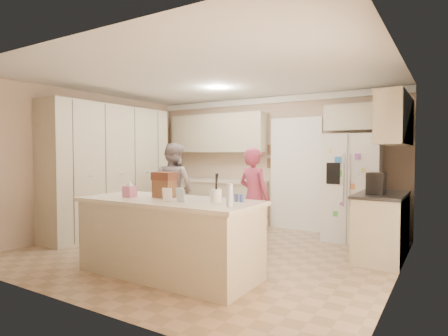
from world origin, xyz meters
The scene contains 41 objects.
floor centered at (0.00, 0.00, -0.01)m, with size 5.20×4.60×0.02m, color #A18363.
ceiling centered at (0.00, 0.00, 2.61)m, with size 5.20×4.60×0.02m, color white.
wall_back centered at (0.00, 2.31, 1.30)m, with size 5.20×0.02×2.60m, color tan.
wall_front centered at (0.00, -2.31, 1.30)m, with size 5.20×0.02×2.60m, color tan.
wall_left centered at (-2.61, 0.00, 1.30)m, with size 0.02×4.60×2.60m, color tan.
wall_right centered at (2.61, 0.00, 1.30)m, with size 0.02×4.60×2.60m, color tan.
crown_back centered at (0.00, 2.26, 2.53)m, with size 5.20×0.08×0.12m, color white.
pantry_bank centered at (-2.30, 0.20, 1.18)m, with size 0.60×2.60×2.35m, color beige.
back_base_cab centered at (-1.15, 2.00, 0.44)m, with size 2.20×0.60×0.88m, color beige.
back_countertop centered at (-1.15, 1.99, 0.90)m, with size 2.24×0.63×0.04m, color beige.
back_upper_cab centered at (-1.15, 2.12, 1.90)m, with size 2.20×0.35×0.80m, color beige.
doorway_opening centered at (0.55, 2.28, 1.05)m, with size 0.90×0.06×2.10m, color black.
doorway_casing centered at (0.55, 2.24, 1.05)m, with size 1.02×0.03×2.22m, color white.
wall_frame_upper centered at (0.02, 2.27, 1.55)m, with size 0.15×0.02×0.20m, color brown.
wall_frame_lower centered at (0.02, 2.27, 1.28)m, with size 0.15×0.02×0.20m, color brown.
refrigerator centered at (1.69, 1.89, 0.90)m, with size 0.90×0.70×1.80m, color white.
fridge_seam centered at (1.69, 1.54, 0.90)m, with size 0.01×0.02×1.78m, color gray.
fridge_dispenser centered at (1.47, 1.53, 1.15)m, with size 0.22×0.03×0.35m, color black.
fridge_handle_l centered at (1.64, 1.52, 1.05)m, with size 0.02×0.02×0.85m, color silver.
fridge_handle_r centered at (1.74, 1.52, 1.05)m, with size 0.02×0.02×0.85m, color silver.
over_fridge_cab centered at (1.65, 2.12, 2.10)m, with size 0.95×0.35×0.45m, color beige.
right_base_cab centered at (2.30, 1.00, 0.44)m, with size 0.60×1.20×0.88m, color beige.
right_countertop centered at (2.29, 1.00, 0.90)m, with size 0.63×1.24×0.04m, color #2D2B28.
right_upper_cab centered at (2.43, 1.20, 1.95)m, with size 0.35×1.50×0.70m, color beige.
coffee_maker centered at (2.25, 0.80, 1.07)m, with size 0.22×0.28×0.30m, color black.
island_base centered at (0.20, -1.10, 0.44)m, with size 2.20×0.90×0.88m, color beige.
island_top centered at (0.20, -1.10, 0.90)m, with size 2.28×0.96×0.05m, color beige.
utensil_crock centered at (0.85, -1.05, 1.00)m, with size 0.13×0.13×0.15m, color white.
tissue_box centered at (-0.35, -1.20, 1.00)m, with size 0.13×0.13×0.14m, color #CE6D92.
tissue_plume centered at (-0.35, -1.20, 1.10)m, with size 0.08×0.08×0.08m, color white.
dollhouse_body centered at (0.05, -1.00, 1.04)m, with size 0.26×0.18×0.22m, color brown.
dollhouse_roof centered at (0.05, -1.00, 1.20)m, with size 0.28×0.20×0.10m, color #592D1E.
jam_jar centered at (-0.60, -1.05, 0.97)m, with size 0.07×0.07×0.09m, color #59263F.
greeting_card_a centered at (0.35, -1.30, 1.01)m, with size 0.12×0.01×0.16m, color white.
greeting_card_b centered at (0.50, -1.25, 1.01)m, with size 0.12×0.01×0.16m, color silver.
water_bottle centered at (1.15, -1.25, 1.04)m, with size 0.07×0.07×0.24m, color silver.
shaker_salt centered at (1.02, -0.88, 0.97)m, with size 0.05×0.05×0.09m, color #374995.
shaker_pepper centered at (1.09, -0.88, 0.97)m, with size 0.05×0.05×0.09m, color #374995.
teen_boy centered at (-1.24, 0.76, 0.83)m, with size 0.81×0.63×1.66m, color gray.
teen_girl centered at (0.48, 0.62, 0.78)m, with size 0.57×0.38×1.57m, color #C74267.
fridge_magnets centered at (1.69, 1.53, 0.90)m, with size 0.76×0.02×1.44m, color tan, non-canonical shape.
Camera 1 is at (3.13, -4.60, 1.49)m, focal length 30.00 mm.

